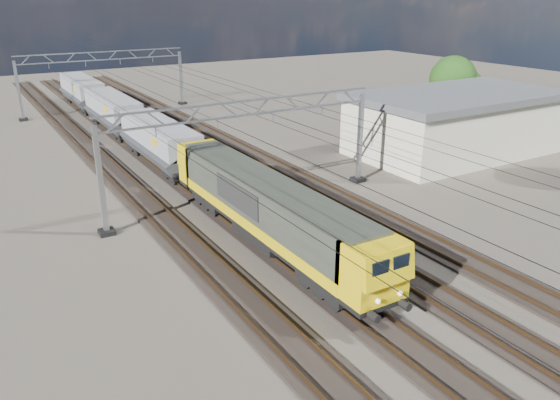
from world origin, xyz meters
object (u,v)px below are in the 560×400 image
hopper_wagon_third (82,90)px  tree_far (456,81)px  catenary_gantry_far (105,79)px  hopper_wagon_mid (113,110)px  industrial_shed (456,122)px  locomotive (266,207)px  hopper_wagon_lead (160,140)px  catenary_gantry_mid (247,149)px

hopper_wagon_third → tree_far: (32.32, -30.19, 2.46)m
catenary_gantry_far → hopper_wagon_mid: (-2.00, -10.22, -1.67)m
industrial_shed → tree_far: size_ratio=2.52×
tree_far → catenary_gantry_far: bearing=139.2°
catenary_gantry_far → locomotive: 42.19m
hopper_wagon_mid → hopper_wagon_third: same height
catenary_gantry_far → hopper_wagon_lead: bearing=-94.7°
locomotive → tree_far: bearing=26.2°
catenary_gantry_mid → hopper_wagon_mid: bearing=94.4°
catenary_gantry_mid → industrial_shed: catenary_gantry_mid is taller
hopper_wagon_third → hopper_wagon_lead: bearing=-90.0°
hopper_wagon_mid → tree_far: size_ratio=1.76×
catenary_gantry_mid → locomotive: (-2.00, -6.12, -1.58)m
hopper_wagon_third → industrial_shed: industrial_shed is taller
catenary_gantry_far → hopper_wagon_mid: size_ratio=1.53×
locomotive → tree_far: tree_far is taller
locomotive → hopper_wagon_lead: bearing=90.0°
locomotive → hopper_wagon_mid: bearing=90.0°
hopper_wagon_mid → industrial_shed: industrial_shed is taller
hopper_wagon_lead → industrial_shed: industrial_shed is taller
catenary_gantry_far → hopper_wagon_third: bearing=116.7°
hopper_wagon_mid → hopper_wagon_third: (0.00, 14.20, 0.00)m
hopper_wagon_third → industrial_shed: size_ratio=0.70×
hopper_wagon_lead → industrial_shed: 25.85m
hopper_wagon_lead → catenary_gantry_mid: bearing=-80.2°
industrial_shed → hopper_wagon_third: bearing=122.3°
locomotive → hopper_wagon_mid: size_ratio=1.62×
catenary_gantry_far → industrial_shed: (22.00, -34.00, -1.18)m
hopper_wagon_mid → industrial_shed: 33.79m
catenary_gantry_mid → locomotive: 6.62m
locomotive → industrial_shed: (24.00, 8.12, 0.40)m
catenary_gantry_mid → hopper_wagon_lead: bearing=99.8°
hopper_wagon_third → industrial_shed: 44.93m
industrial_shed → tree_far: (8.32, 7.79, 1.97)m
hopper_wagon_lead → tree_far: size_ratio=1.76×
hopper_wagon_mid → catenary_gantry_far: bearing=78.9°
catenary_gantry_far → hopper_wagon_lead: catenary_gantry_far is taller
catenary_gantry_far → hopper_wagon_third: (-2.00, 3.98, -1.67)m
catenary_gantry_mid → hopper_wagon_third: 40.07m
locomotive → catenary_gantry_far: bearing=87.3°
catenary_gantry_far → industrial_shed: 40.51m
catenary_gantry_mid → catenary_gantry_far: 36.00m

